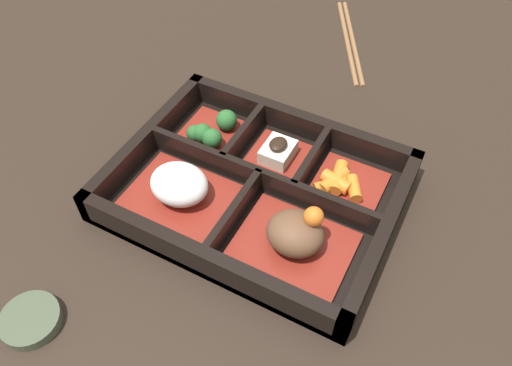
% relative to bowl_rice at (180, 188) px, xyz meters
% --- Properties ---
extents(ground_plane, '(3.00, 3.00, 0.00)m').
position_rel_bowl_rice_xyz_m(ground_plane, '(-0.07, -0.05, -0.03)').
color(ground_plane, black).
extents(bento_base, '(0.31, 0.24, 0.01)m').
position_rel_bowl_rice_xyz_m(bento_base, '(-0.07, -0.05, -0.02)').
color(bento_base, black).
rests_on(bento_base, ground_plane).
extents(bento_rim, '(0.31, 0.24, 0.04)m').
position_rel_bowl_rice_xyz_m(bento_rim, '(-0.07, -0.05, -0.01)').
color(bento_rim, black).
rests_on(bento_rim, ground_plane).
extents(bowl_stew, '(0.12, 0.09, 0.06)m').
position_rel_bowl_rice_xyz_m(bowl_stew, '(-0.14, -0.00, 0.00)').
color(bowl_stew, maroon).
rests_on(bowl_stew, bento_base).
extents(bowl_rice, '(0.12, 0.09, 0.04)m').
position_rel_bowl_rice_xyz_m(bowl_rice, '(0.00, 0.00, 0.00)').
color(bowl_rice, maroon).
rests_on(bowl_rice, bento_base).
extents(bowl_carrots, '(0.08, 0.08, 0.02)m').
position_rel_bowl_rice_xyz_m(bowl_carrots, '(-0.15, -0.10, -0.01)').
color(bowl_carrots, maroon).
rests_on(bowl_carrots, bento_base).
extents(bowl_tofu, '(0.07, 0.08, 0.03)m').
position_rel_bowl_rice_xyz_m(bowl_tofu, '(-0.07, -0.10, -0.01)').
color(bowl_tofu, maroon).
rests_on(bowl_tofu, bento_base).
extents(bowl_greens, '(0.07, 0.08, 0.03)m').
position_rel_bowl_rice_xyz_m(bowl_greens, '(0.02, -0.10, -0.01)').
color(bowl_greens, maroon).
rests_on(bowl_greens, bento_base).
extents(chopsticks, '(0.12, 0.21, 0.01)m').
position_rel_bowl_rice_xyz_m(chopsticks, '(-0.05, -0.39, -0.02)').
color(chopsticks, brown).
rests_on(chopsticks, ground_plane).
extents(sauce_dish, '(0.06, 0.06, 0.01)m').
position_rel_bowl_rice_xyz_m(sauce_dish, '(0.05, 0.19, -0.02)').
color(sauce_dish, '#424C38').
rests_on(sauce_dish, ground_plane).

